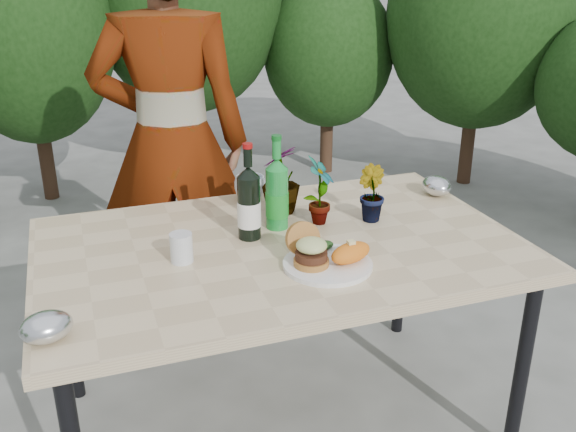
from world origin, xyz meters
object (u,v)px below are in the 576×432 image
object	(u,v)px
patio_table	(280,258)
dinner_plate	(328,264)
wine_bottle	(249,204)
person	(172,144)

from	to	relation	value
patio_table	dinner_plate	xyz separation A→B (m)	(0.08, -0.21, 0.06)
patio_table	wine_bottle	distance (m)	0.21
dinner_plate	wine_bottle	bearing A→B (deg)	119.94
patio_table	dinner_plate	size ratio (longest dim) A/B	5.71
wine_bottle	person	xyz separation A→B (m)	(-0.14, 0.69, 0.03)
patio_table	person	bearing A→B (deg)	106.04
patio_table	wine_bottle	xyz separation A→B (m)	(-0.08, 0.08, 0.18)
dinner_plate	person	bearing A→B (deg)	107.23
wine_bottle	person	world-z (taller)	person
dinner_plate	person	distance (m)	1.04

